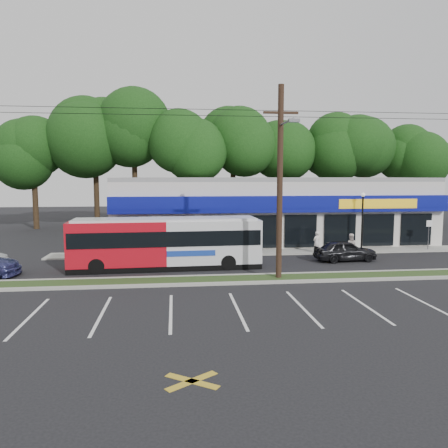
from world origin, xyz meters
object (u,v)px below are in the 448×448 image
sign_post (429,229)px  car_dark (345,251)px  metrobus (166,242)px  pedestrian_b (350,246)px  lamp_post (362,215)px  pedestrian_a (316,243)px  utility_pole (277,176)px

sign_post → car_dark: size_ratio=0.57×
metrobus → pedestrian_b: (11.90, 1.50, -0.73)m
pedestrian_b → metrobus: bearing=28.5°
lamp_post → pedestrian_b: lamp_post is taller
car_dark → pedestrian_b: bearing=-52.1°
car_dark → pedestrian_a: 2.92m
pedestrian_a → pedestrian_b: bearing=92.7°
utility_pole → sign_post: (13.17, 7.65, -3.86)m
utility_pole → lamp_post: (8.17, 7.87, -2.74)m
lamp_post → car_dark: bearing=-127.9°
pedestrian_a → car_dark: bearing=77.9°
utility_pole → car_dark: (5.60, 4.57, -4.74)m
lamp_post → pedestrian_a: bearing=-171.1°
utility_pole → car_dark: 8.65m
sign_post → metrobus: size_ratio=0.20×
sign_post → pedestrian_b: (-7.00, -2.57, -0.71)m
utility_pole → metrobus: bearing=148.1°
sign_post → pedestrian_b: sign_post is taller
metrobus → car_dark: bearing=3.0°
utility_pole → pedestrian_b: bearing=39.4°
sign_post → metrobus: 19.34m
utility_pole → metrobus: 7.77m
utility_pole → pedestrian_b: utility_pole is taller
lamp_post → pedestrian_a: lamp_post is taller
pedestrian_a → sign_post: bearing=150.4°
metrobus → car_dark: metrobus is taller
lamp_post → car_dark: size_ratio=1.08×
sign_post → car_dark: sign_post is taller
car_dark → pedestrian_a: pedestrian_a is taller
metrobus → pedestrian_a: size_ratio=7.04×
pedestrian_b → sign_post: bearing=-138.5°
car_dark → pedestrian_a: size_ratio=2.48×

